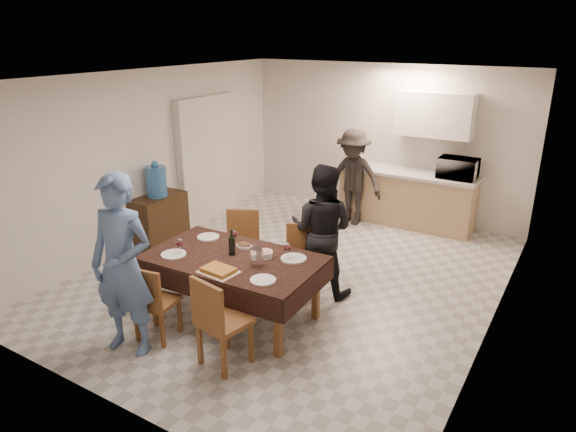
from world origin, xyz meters
name	(u,v)px	position (x,y,z in m)	size (l,w,h in m)	color
floor	(294,275)	(0.00, 0.00, 0.00)	(5.00, 6.00, 0.02)	beige
ceiling	(295,76)	(0.00, 0.00, 2.60)	(5.00, 6.00, 0.02)	white
wall_back	(383,141)	(0.00, 3.00, 1.30)	(5.00, 0.02, 2.60)	beige
wall_front	(102,273)	(0.00, -3.00, 1.30)	(5.00, 0.02, 2.60)	beige
wall_left	(151,158)	(-2.50, 0.00, 1.30)	(0.02, 6.00, 2.60)	beige
wall_right	(505,218)	(2.50, 0.00, 1.30)	(0.02, 6.00, 2.60)	beige
stub_partition	(208,159)	(-2.42, 1.20, 1.05)	(0.15, 1.40, 2.10)	beige
kitchen_base_cabinet	(406,199)	(0.60, 2.68, 0.43)	(2.20, 0.60, 0.86)	tan
kitchen_worktop	(409,173)	(0.60, 2.68, 0.89)	(2.24, 0.64, 0.05)	beige
upper_cabinet	(435,115)	(0.90, 2.82, 1.85)	(1.20, 0.34, 0.70)	white
dining_table	(233,260)	(-0.04, -1.26, 0.72)	(1.96, 1.19, 0.75)	black
chair_near_left	(150,296)	(-0.49, -2.10, 0.53)	(0.45, 0.45, 0.47)	brown
chair_near_right	(218,315)	(0.41, -2.10, 0.59)	(0.51, 0.51, 0.52)	brown
chair_far_left	(237,244)	(-0.49, -0.60, 0.57)	(0.57, 0.59, 0.51)	brown
chair_far_right	(298,260)	(0.41, -0.60, 0.56)	(0.55, 0.57, 0.50)	brown
console	(160,221)	(-2.28, -0.16, 0.39)	(0.42, 0.85, 0.78)	#302110
water_jug	(156,181)	(-2.28, -0.16, 1.01)	(0.30, 0.30, 0.45)	#3573B5
wine_bottle	(232,242)	(-0.09, -1.21, 0.90)	(0.07, 0.07, 0.29)	black
water_pitcher	(256,257)	(0.31, -1.31, 0.85)	(0.13, 0.13, 0.20)	white
savoury_tart	(218,270)	(0.06, -1.64, 0.77)	(0.39, 0.29, 0.05)	#AB7E32
salad_bowl	(265,254)	(0.26, -1.08, 0.79)	(0.18, 0.18, 0.07)	silver
mushroom_dish	(244,246)	(-0.09, -0.98, 0.77)	(0.18, 0.18, 0.03)	silver
wine_glass_a	(179,246)	(-0.59, -1.51, 0.85)	(0.09, 0.09, 0.19)	white
wine_glass_b	(287,251)	(0.51, -1.01, 0.85)	(0.09, 0.09, 0.21)	white
wine_glass_c	(235,237)	(-0.24, -0.96, 0.84)	(0.08, 0.08, 0.19)	white
plate_near_left	(174,254)	(-0.64, -1.56, 0.76)	(0.28, 0.28, 0.02)	silver
plate_near_right	(263,280)	(0.56, -1.56, 0.76)	(0.26, 0.26, 0.02)	silver
plate_far_left	(208,237)	(-0.64, -0.96, 0.76)	(0.26, 0.26, 0.02)	silver
plate_far_right	(294,258)	(0.56, -0.96, 0.76)	(0.28, 0.28, 0.02)	silver
microwave	(458,168)	(1.38, 2.68, 1.07)	(0.59, 0.40, 0.33)	white
person_near	(123,266)	(-0.59, -2.31, 0.93)	(0.68, 0.45, 1.87)	#4D6C9A
person_far	(322,230)	(0.51, -0.21, 0.83)	(0.80, 0.63, 1.65)	black
person_kitchen	(353,177)	(-0.20, 2.23, 0.80)	(1.04, 0.60, 1.61)	black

